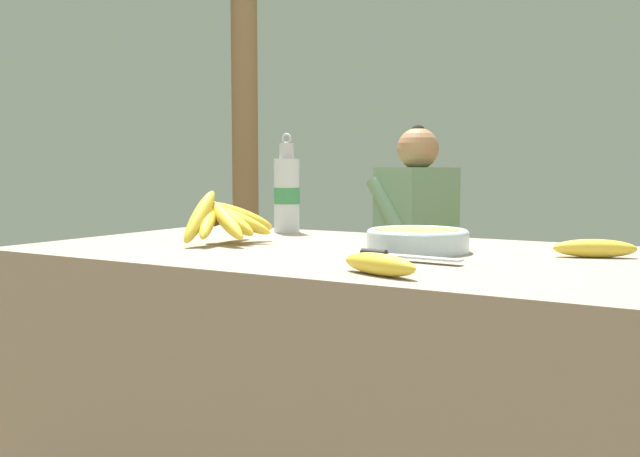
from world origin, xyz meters
The scene contains 11 objects.
market_counter centered at (0.00, 0.00, 0.35)m, with size 1.47×0.80×0.71m.
banana_bunch_ripe centered at (-0.32, -0.04, 0.77)m, with size 0.18×0.28×0.14m.
serving_bowl centered at (0.15, 0.04, 0.74)m, with size 0.22×0.22×0.05m.
water_bottle centered at (-0.36, 0.30, 0.82)m, with size 0.08×0.08×0.29m.
loose_banana_front centered at (0.22, -0.31, 0.73)m, with size 0.17×0.09×0.04m.
loose_banana_side centered at (0.50, 0.13, 0.73)m, with size 0.17×0.09×0.04m.
knife centered at (0.17, -0.12, 0.72)m, with size 0.22×0.04×0.02m.
wooden_bench centered at (-0.21, 1.34, 0.37)m, with size 1.64×0.32×0.45m.
seated_vendor centered at (-0.41, 1.32, 0.62)m, with size 0.45×0.42×1.08m.
banana_bunch_green centered at (0.27, 1.34, 0.50)m, with size 0.17×0.27×0.12m.
support_post_near centered at (-1.49, 1.64, 1.23)m, with size 0.14×0.14×2.45m.
Camera 1 is at (0.70, -1.34, 0.88)m, focal length 38.00 mm.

